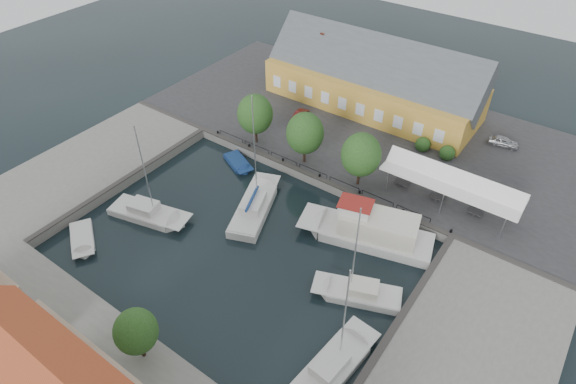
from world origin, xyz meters
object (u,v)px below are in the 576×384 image
at_px(car_silver, 504,142).
at_px(launch_sw, 83,240).
at_px(launch_nw, 238,164).
at_px(east_boat_c, 332,368).
at_px(center_sailboat, 255,208).
at_px(west_boat_c, 148,214).
at_px(tent_canopy, 451,183).
at_px(warehouse, 370,80).
at_px(car_red, 299,117).
at_px(trawler, 371,232).
at_px(east_boat_b, 359,294).

xyz_separation_m(car_silver, launch_sw, (-28.60, -38.78, -1.51)).
xyz_separation_m(car_silver, launch_nw, (-24.33, -20.34, -1.51)).
bearing_deg(east_boat_c, launch_sw, -174.66).
bearing_deg(center_sailboat, west_boat_c, -139.92).
bearing_deg(tent_canopy, car_silver, 83.60).
xyz_separation_m(warehouse, launch_sw, (-10.43, -38.61, -4.34)).
xyz_separation_m(warehouse, car_red, (-4.94, -9.34, -2.84)).
bearing_deg(warehouse, car_red, -117.89).
bearing_deg(west_boat_c, car_silver, 51.36).
relative_size(west_boat_c, launch_sw, 2.11).
relative_size(warehouse, east_boat_c, 2.54).
bearing_deg(trawler, tent_canopy, 62.40).
height_order(car_red, center_sailboat, center_sailboat).
xyz_separation_m(east_boat_c, west_boat_c, (-24.42, 3.64, 0.00)).
height_order(car_silver, launch_nw, car_silver).
distance_m(center_sailboat, east_boat_b, 14.70).
bearing_deg(warehouse, tent_canopy, -39.86).
height_order(car_red, launch_nw, car_red).
relative_size(tent_canopy, car_red, 3.92).
height_order(car_silver, launch_sw, car_silver).
distance_m(car_silver, west_boat_c, 41.78).
bearing_deg(center_sailboat, car_red, 108.65).
bearing_deg(launch_sw, tent_canopy, 42.48).
distance_m(center_sailboat, east_boat_c, 19.28).
xyz_separation_m(warehouse, car_silver, (18.17, 0.17, -2.82)).
distance_m(tent_canopy, car_red, 22.11).
relative_size(warehouse, trawler, 2.10).
bearing_deg(launch_sw, car_silver, 53.59).
distance_m(car_red, east_boat_c, 34.32).
bearing_deg(car_silver, east_boat_b, 163.12).
relative_size(warehouse, center_sailboat, 2.11).
bearing_deg(car_silver, tent_canopy, 163.41).
distance_m(warehouse, center_sailboat, 25.72).
relative_size(car_silver, launch_sw, 0.64).
distance_m(launch_sw, launch_nw, 18.93).
height_order(center_sailboat, east_boat_c, center_sailboat).
relative_size(car_red, center_sailboat, 0.26).
relative_size(trawler, east_boat_c, 1.21).
bearing_deg(trawler, center_sailboat, -164.54).
xyz_separation_m(car_silver, east_boat_c, (-1.65, -36.26, -1.34)).
bearing_deg(east_boat_b, launch_sw, -158.75).
bearing_deg(launch_nw, warehouse, 73.00).
bearing_deg(tent_canopy, launch_nw, -164.51).
relative_size(car_red, west_boat_c, 0.30).
height_order(east_boat_b, launch_nw, east_boat_b).
bearing_deg(west_boat_c, trawler, 27.08).
bearing_deg(west_boat_c, east_boat_c, -8.48).
distance_m(car_silver, center_sailboat, 31.12).
distance_m(warehouse, east_boat_c, 39.91).
height_order(car_silver, east_boat_b, east_boat_b).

